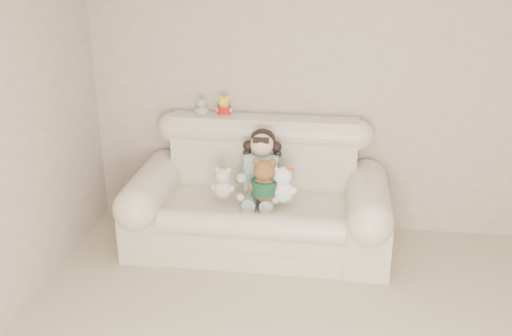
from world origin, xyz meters
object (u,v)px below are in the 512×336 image
object	(u,v)px
white_cat	(283,181)
sofa	(258,191)
brown_teddy	(264,176)
seated_child	(262,164)
cream_teddy	(223,180)

from	to	relation	value
white_cat	sofa	bearing A→B (deg)	164.81
brown_teddy	white_cat	distance (m)	0.15
seated_child	white_cat	size ratio (longest dim) A/B	1.68
sofa	cream_teddy	bearing A→B (deg)	-151.58
sofa	cream_teddy	xyz separation A→B (m)	(-0.26, -0.14, 0.14)
seated_child	cream_teddy	world-z (taller)	seated_child
seated_child	sofa	bearing A→B (deg)	-105.43
brown_teddy	cream_teddy	distance (m)	0.33
cream_teddy	brown_teddy	bearing A→B (deg)	-16.38
seated_child	white_cat	bearing A→B (deg)	-48.59
brown_teddy	white_cat	world-z (taller)	brown_teddy
brown_teddy	white_cat	xyz separation A→B (m)	(0.14, -0.00, -0.03)
brown_teddy	seated_child	bearing A→B (deg)	110.83
sofa	white_cat	bearing A→B (deg)	-34.31
cream_teddy	sofa	bearing A→B (deg)	13.48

